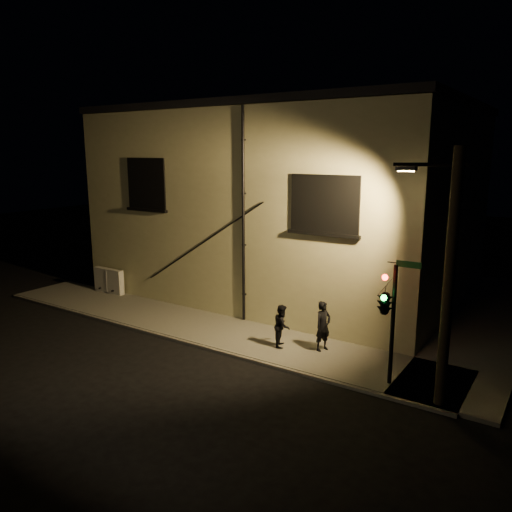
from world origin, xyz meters
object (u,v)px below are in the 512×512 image
Objects in this scene: pedestrian_a at (323,326)px; pedestrian_b at (282,326)px; utility_cabinet at (109,281)px; traffic_signal at (386,301)px; streetlamp_pole at (446,274)px.

pedestrian_a is 1.42m from pedestrian_b.
utility_cabinet is 10.46m from pedestrian_b.
streetlamp_pole is at bearing -9.24° from traffic_signal.
traffic_signal is 1.97m from streetlamp_pole.
pedestrian_a is at bearing 153.03° from traffic_signal.
pedestrian_a is 3.28m from traffic_signal.
pedestrian_a is (11.73, -0.83, 0.28)m from utility_cabinet.
utility_cabinet is at bearing 171.56° from traffic_signal.
streetlamp_pole is at bearing -125.19° from pedestrian_b.
streetlamp_pole reaches higher than pedestrian_b.
pedestrian_b is (-1.34, -0.45, -0.12)m from pedestrian_a.
streetlamp_pole reaches higher than utility_cabinet.
pedestrian_b is (10.38, -1.28, 0.16)m from utility_cabinet.
traffic_signal is (3.87, -0.84, 1.75)m from pedestrian_b.
pedestrian_b is 0.40× the size of traffic_signal.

